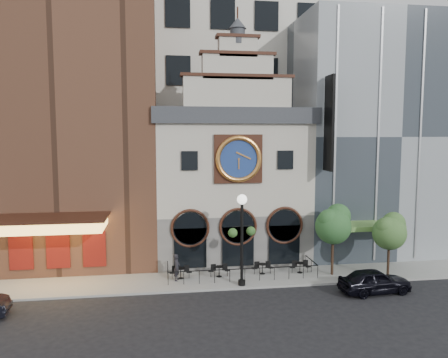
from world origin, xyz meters
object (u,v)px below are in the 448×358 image
Objects in this scene: lamppost at (242,229)px; tree_right at (390,230)px; tree_left at (334,223)px; bistro_2 at (262,268)px; bistro_3 at (300,267)px; bistro_1 at (219,270)px; pedestrian at (177,267)px; bistro_0 at (181,272)px; car_right at (375,281)px.

tree_right is at bearing -15.58° from lamppost.
bistro_2 is at bearing 170.60° from tree_left.
bistro_1 is at bearing -179.69° from bistro_3.
tree_left reaches higher than pedestrian.
lamppost is 7.11m from tree_left.
tree_right reaches higher than pedestrian.
bistro_0 is at bearing 138.91° from lamppost.
bistro_3 is 0.33× the size of car_right.
bistro_0 is at bearing 172.18° from tree_right.
bistro_1 is 3.24m from bistro_2.
bistro_0 is 5.99m from bistro_2.
bistro_0 is 0.31× the size of tree_left.
bistro_1 is at bearing -0.13° from bistro_0.
bistro_3 is at bearing 162.69° from tree_left.
tree_left is at bearing -4.84° from lamppost.
bistro_3 is at bearing 160.79° from tree_right.
pedestrian reaches higher than bistro_3.
tree_right is at bearing -79.50° from pedestrian.
bistro_0 is 0.25× the size of lamppost.
bistro_2 is (3.23, 0.17, 0.00)m from bistro_1.
tree_left reaches higher than bistro_0.
tree_left is (7.00, 1.29, -0.06)m from lamppost.
tree_left reaches higher than bistro_2.
bistro_2 is 0.33× the size of car_right.
bistro_3 is at bearing 0.31° from bistro_1.
lamppost is 1.20× the size of tree_left.
bistro_1 is at bearing -66.74° from pedestrian.
lamppost is 1.32× the size of tree_right.
bistro_0 is 0.84× the size of pedestrian.
pedestrian is 0.36× the size of tree_left.
lamppost reaches higher than pedestrian.
bistro_3 is 0.31× the size of tree_left.
bistro_0 is 0.34× the size of tree_right.
lamppost is at bearing -132.51° from bistro_2.
car_right is at bearing -90.18° from pedestrian.
bistro_0 is 0.33× the size of car_right.
car_right is (12.47, -4.25, 0.19)m from bistro_0.
tree_right is at bearing -14.11° from bistro_2.
bistro_1 is at bearing -176.95° from bistro_2.
car_right is at bearing -23.63° from bistro_1.
lamppost is (-8.42, 2.30, 3.20)m from car_right.
tree_left is at bearing 16.91° from car_right.
pedestrian is (-6.27, -0.51, 0.47)m from bistro_2.
pedestrian reaches higher than bistro_2.
lamppost reaches higher than tree_right.
car_right is at bearing -18.84° from bistro_0.
car_right is at bearing -49.47° from bistro_3.
bistro_1 is 10.60m from car_right.
bistro_2 is 6.11m from tree_left.
pedestrian is at bearing 144.32° from lamppost.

